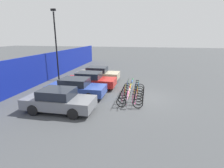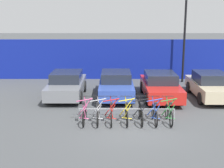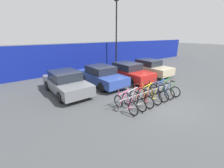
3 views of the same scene
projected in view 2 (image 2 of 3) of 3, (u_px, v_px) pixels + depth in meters
ground_plane at (133, 127)px, 12.67m from camera, size 120.00×120.00×0.00m
hoarding_wall at (124, 59)px, 21.62m from camera, size 36.00×0.16×2.75m
bike_rack at (126, 110)px, 13.21m from camera, size 4.10×0.04×0.57m
bicycle_pink at (84, 114)px, 13.09m from camera, size 0.68×1.71×1.05m
bicycle_silver at (97, 114)px, 13.09m from camera, size 0.68×1.71×1.05m
bicycle_red at (111, 114)px, 13.09m from camera, size 0.68×1.71×1.05m
bicycle_yellow at (126, 114)px, 13.09m from camera, size 0.68×1.71×1.05m
bicycle_black at (140, 114)px, 13.10m from camera, size 0.68×1.71×1.05m
bicycle_blue at (154, 114)px, 13.10m from camera, size 0.68×1.71×1.05m
bicycle_green at (168, 114)px, 13.10m from camera, size 0.68×1.71×1.05m
car_grey at (66, 85)px, 17.04m from camera, size 1.91×4.23×1.40m
car_blue at (115, 85)px, 17.07m from camera, size 1.91×4.33×1.40m
car_red at (160, 86)px, 16.79m from camera, size 1.91×4.41×1.40m
car_beige at (210, 86)px, 16.84m from camera, size 1.91×4.23×1.40m
lamp_post at (184, 24)px, 20.11m from camera, size 0.24×0.44×6.90m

